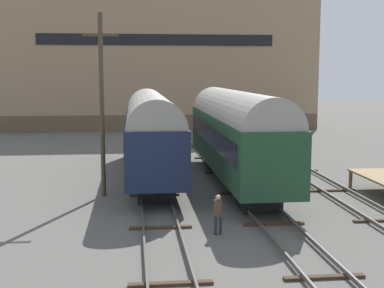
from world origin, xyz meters
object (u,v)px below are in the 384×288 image
Objects in this scene: person_worker at (218,211)px; utility_pole at (102,103)px; train_car_navy at (151,130)px; train_car_green at (236,131)px.

utility_pole is at bearing 123.45° from person_worker.
person_worker is at bearing -79.59° from train_car_navy.
train_car_green is at bearing 17.43° from utility_pole.
train_car_green is 10.88× the size of person_worker.
train_car_green is 0.98× the size of train_car_navy.
person_worker is at bearing -104.84° from train_car_green.
train_car_green is 1.87× the size of utility_pole.
train_car_green is at bearing -26.81° from train_car_navy.
train_car_navy is at bearing 153.19° from train_car_green.
train_car_green reaches higher than person_worker.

